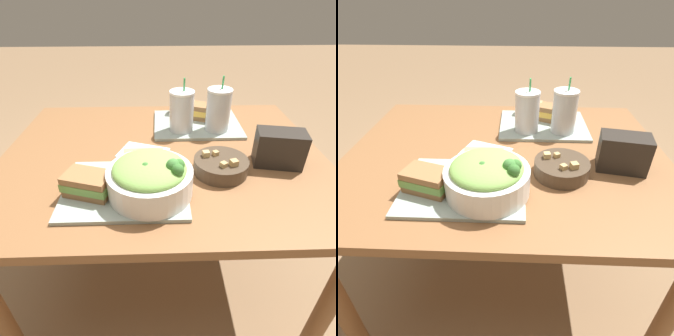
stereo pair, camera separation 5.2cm
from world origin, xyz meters
TOP-DOWN VIEW (x-y plane):
  - ground_plane at (0.00, 0.00)m, footprint 12.00×12.00m
  - dining_table at (0.00, 0.00)m, footprint 1.16×0.91m
  - tray_near at (-0.11, -0.22)m, footprint 0.36×0.29m
  - tray_far at (0.15, 0.23)m, footprint 0.36×0.29m
  - salad_bowl at (-0.04, -0.24)m, footprint 0.24×0.24m
  - soup_bowl at (0.18, -0.13)m, footprint 0.18×0.18m
  - sandwich_near at (-0.22, -0.24)m, footprint 0.15×0.12m
  - baguette_near at (-0.06, -0.11)m, footprint 0.13×0.07m
  - sandwich_far at (0.19, 0.27)m, footprint 0.16×0.13m
  - baguette_far at (0.10, 0.33)m, footprint 0.12×0.09m
  - drink_cup_dark at (0.08, 0.16)m, footprint 0.10×0.10m
  - drink_cup_red at (0.22, 0.16)m, footprint 0.10×0.10m
  - chip_bag at (0.38, -0.09)m, footprint 0.17×0.12m
  - napkin_folded at (-0.07, 0.00)m, footprint 0.20×0.17m

SIDE VIEW (x-z plane):
  - ground_plane at x=0.00m, z-range 0.00..0.00m
  - dining_table at x=0.00m, z-range 0.25..0.96m
  - napkin_folded at x=-0.07m, z-range 0.70..0.71m
  - tray_near at x=-0.11m, z-range 0.70..0.72m
  - tray_far at x=0.15m, z-range 0.70..0.72m
  - soup_bowl at x=0.18m, z-range 0.70..0.76m
  - sandwich_near at x=-0.22m, z-range 0.72..0.78m
  - sandwich_far at x=0.19m, z-range 0.72..0.78m
  - baguette_near at x=-0.06m, z-range 0.72..0.78m
  - baguette_far at x=0.10m, z-range 0.72..0.78m
  - chip_bag at x=0.38m, z-range 0.70..0.82m
  - salad_bowl at x=-0.04m, z-range 0.71..0.83m
  - drink_cup_dark at x=0.08m, z-range 0.69..0.90m
  - drink_cup_red at x=0.22m, z-range 0.69..0.90m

